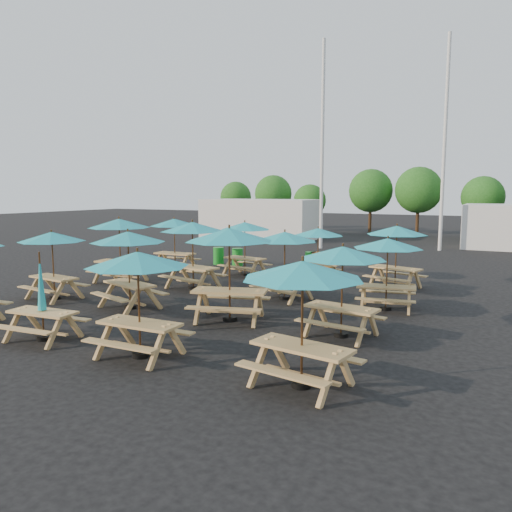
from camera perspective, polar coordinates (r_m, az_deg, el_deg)
The scene contains 30 objects.
ground at distance 16.61m, azimuth -2.35°, elevation -4.37°, with size 120.00×120.00×0.00m, color black.
picnic_unit_1 at distance 16.80m, azimuth -22.30°, elevation 1.67°, with size 2.26×2.26×2.15m.
picnic_unit_2 at distance 19.13m, azimuth -15.37°, elevation 3.26°, with size 2.41×2.41×2.40m.
picnic_unit_3 at distance 21.65m, azimuth -9.33°, elevation 3.51°, with size 2.16×2.16×2.24m.
picnic_unit_4 at distance 12.38m, azimuth -23.26°, elevation -5.09°, with size 1.70×1.52×2.04m.
picnic_unit_5 at distance 14.74m, azimuth -14.42°, elevation 1.67°, with size 2.69×2.69×2.27m.
picnic_unit_6 at distance 17.36m, azimuth -7.28°, elevation 2.94°, with size 2.57×2.57×2.36m.
picnic_unit_7 at distance 20.01m, azimuth -1.29°, elevation 3.14°, with size 2.37×2.37×2.18m.
picnic_unit_8 at distance 10.31m, azimuth -13.37°, elevation -0.99°, with size 2.11×2.11×2.21m.
picnic_unit_9 at distance 12.91m, azimuth -3.07°, elevation 1.87°, with size 2.89×2.89×2.47m.
picnic_unit_10 at distance 15.55m, azimuth 3.30°, elevation 1.82°, with size 2.52×2.52×2.16m.
picnic_unit_11 at distance 18.87m, azimuth 7.12°, elevation 2.42°, with size 2.02×2.02×2.03m.
picnic_unit_12 at distance 8.50m, azimuth 5.35°, elevation -2.36°, with size 2.44×2.44×2.25m.
picnic_unit_13 at distance 11.64m, azimuth 9.88°, elevation -0.18°, with size 2.31×2.31×2.16m.
picnic_unit_14 at distance 14.62m, azimuth 14.82°, elevation 0.98°, with size 2.26×2.26×2.09m.
picnic_unit_15 at distance 17.98m, azimuth 15.79°, elevation 2.49°, with size 2.59×2.59×2.22m.
waste_bin_0 at distance 23.27m, azimuth -4.30°, elevation 0.02°, with size 0.49×0.49×0.79m, color #198B24.
waste_bin_1 at distance 22.82m, azimuth -2.13°, elevation -0.11°, with size 0.49×0.49×0.79m, color #198B24.
waste_bin_2 at distance 21.59m, azimuth 6.28°, elevation -0.59°, with size 0.49×0.49×0.79m, color #198B24.
waste_bin_3 at distance 21.54m, azimuth 8.30°, elevation -0.64°, with size 0.49×0.49×0.79m, color orange.
waste_bin_4 at distance 21.53m, azimuth 6.82°, elevation -0.62°, with size 0.49×0.49×0.79m, color orange.
mast_0 at distance 30.00m, azimuth 7.58°, elevation 12.36°, with size 0.20×0.20×12.00m, color silver.
mast_1 at distance 30.49m, azimuth 20.75°, elevation 11.87°, with size 0.20×0.20×12.00m, color silver.
event_tent_0 at distance 35.97m, azimuth 0.52°, elevation 4.26°, with size 8.00×4.00×2.80m, color silver.
tree_0 at distance 45.16m, azimuth -2.32°, elevation 6.72°, with size 2.80×2.80×4.24m.
tree_1 at distance 41.99m, azimuth 1.98°, elevation 7.11°, with size 3.11×3.11×4.72m.
tree_2 at distance 40.46m, azimuth 6.16°, elevation 6.31°, with size 2.59×2.59×3.93m.
tree_3 at distance 40.09m, azimuth 12.98°, elevation 7.27°, with size 3.36×3.36×5.09m.
tree_4 at distance 38.91m, azimuth 18.08°, elevation 7.17°, with size 3.41×3.41×5.17m.
tree_5 at distance 38.89m, azimuth 24.49°, elevation 6.16°, with size 2.94×2.94×4.45m.
Camera 1 is at (7.95, -14.18, 3.40)m, focal length 35.00 mm.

